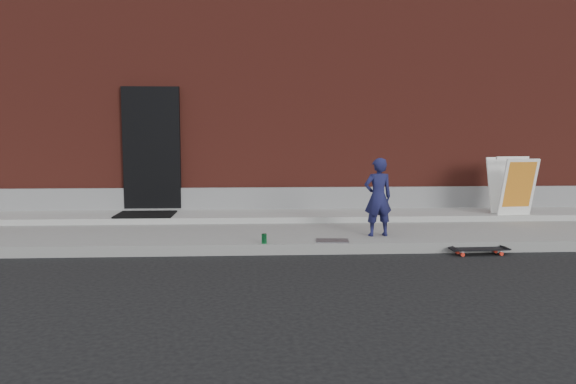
{
  "coord_description": "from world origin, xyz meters",
  "views": [
    {
      "loc": [
        -0.63,
        -7.59,
        1.69
      ],
      "look_at": [
        -0.18,
        0.8,
        0.79
      ],
      "focal_mm": 35.0,
      "sensor_mm": 36.0,
      "label": 1
    }
  ],
  "objects": [
    {
      "name": "pizza_sign",
      "position": [
        3.82,
        1.98,
        0.76
      ],
      "size": [
        0.69,
        0.79,
        1.02
      ],
      "color": "white",
      "rests_on": "apron"
    },
    {
      "name": "skateboard",
      "position": [
        2.42,
        -0.12,
        0.07
      ],
      "size": [
        0.8,
        0.24,
        0.09
      ],
      "color": "red",
      "rests_on": "ground"
    },
    {
      "name": "utility_plate",
      "position": [
        0.42,
        0.2,
        0.16
      ],
      "size": [
        0.48,
        0.34,
        0.01
      ],
      "primitive_type": "cube",
      "rotation": [
        0.0,
        0.0,
        -0.1
      ],
      "color": "#5E5E63",
      "rests_on": "sidewalk"
    },
    {
      "name": "doormat",
      "position": [
        -2.59,
        2.2,
        0.26
      ],
      "size": [
        0.98,
        0.8,
        0.03
      ],
      "primitive_type": "cube",
      "rotation": [
        0.0,
        0.0,
        -0.01
      ],
      "color": "black",
      "rests_on": "apron"
    },
    {
      "name": "building",
      "position": [
        -0.0,
        6.99,
        2.5
      ],
      "size": [
        20.0,
        8.1,
        5.0
      ],
      "color": "maroon",
      "rests_on": "ground"
    },
    {
      "name": "apron",
      "position": [
        0.0,
        2.4,
        0.2
      ],
      "size": [
        20.0,
        1.2,
        0.1
      ],
      "primitive_type": "cube",
      "color": "#989893",
      "rests_on": "sidewalk"
    },
    {
      "name": "child",
      "position": [
        1.14,
        0.58,
        0.73
      ],
      "size": [
        0.46,
        0.34,
        1.17
      ],
      "primitive_type": "imported",
      "rotation": [
        0.0,
        0.0,
        3.28
      ],
      "color": "#181A45",
      "rests_on": "sidewalk"
    },
    {
      "name": "ground",
      "position": [
        0.0,
        0.0,
        0.0
      ],
      "size": [
        80.0,
        80.0,
        0.0
      ],
      "primitive_type": "plane",
      "color": "black",
      "rests_on": "ground"
    },
    {
      "name": "sidewalk",
      "position": [
        0.0,
        1.5,
        0.07
      ],
      "size": [
        20.0,
        3.0,
        0.15
      ],
      "primitive_type": "cube",
      "color": "gray",
      "rests_on": "ground"
    },
    {
      "name": "soda_can",
      "position": [
        -0.55,
        0.08,
        0.22
      ],
      "size": [
        0.08,
        0.08,
        0.14
      ],
      "primitive_type": "cylinder",
      "rotation": [
        0.0,
        0.0,
        -0.16
      ],
      "color": "#187C3A",
      "rests_on": "sidewalk"
    }
  ]
}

